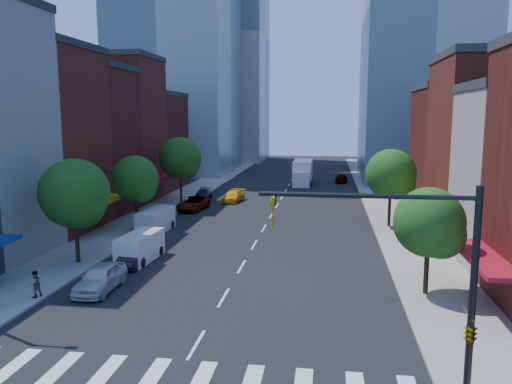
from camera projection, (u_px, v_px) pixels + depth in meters
ground at (196, 345)px, 22.71m from camera, size 220.00×220.00×0.00m
sidewalk_left at (183, 197)px, 63.60m from camera, size 5.00×120.00×0.15m
sidewalk_right at (384, 202)px, 60.05m from camera, size 5.00×120.00×0.15m
crosswalk at (177, 378)px, 19.77m from camera, size 19.00×3.00×0.01m
bldg_left_2 at (26, 142)px, 44.53m from camera, size 12.00×9.00×16.00m
bldg_left_3 at (74, 143)px, 52.93m from camera, size 12.00×8.00×15.00m
bldg_left_4 at (108, 131)px, 61.09m from camera, size 12.00×9.00×17.00m
bldg_left_5 at (138, 143)px, 70.69m from camera, size 12.00×10.00×13.00m
bldg_right_2 at (510, 150)px, 42.07m from camera, size 12.00×10.00×15.00m
bldg_right_3 at (476, 153)px, 52.01m from camera, size 12.00×10.00×13.00m
tower_far_w at (226, 38)px, 113.98m from camera, size 18.00×18.00×56.00m
traffic_signal at (454, 307)px, 16.27m from camera, size 7.24×2.24×8.00m
tree_left_near at (76, 196)px, 34.27m from camera, size 4.80×4.80×7.30m
tree_left_mid at (137, 181)px, 45.08m from camera, size 4.20×4.20×6.65m
tree_left_far at (181, 160)px, 58.68m from camera, size 5.00×5.00×7.75m
tree_right_near at (432, 225)px, 28.17m from camera, size 4.00×4.00×6.20m
tree_right_far at (393, 176)px, 45.68m from camera, size 4.60×4.60×7.20m
parked_car_front at (100, 278)px, 29.63m from camera, size 1.92×4.66×1.58m
parked_car_second at (133, 256)px, 34.70m from camera, size 1.70×4.06×1.30m
parked_car_third at (193, 204)px, 55.10m from camera, size 2.95×5.47×1.46m
parked_car_rear at (203, 195)px, 61.83m from camera, size 2.15×4.58×1.29m
cargo_van_near at (139, 247)px, 35.75m from camera, size 2.17×4.77×1.99m
cargo_van_far at (155, 221)px, 44.74m from camera, size 2.21×4.91×2.05m
taxi at (233, 196)px, 60.56m from camera, size 2.50×4.83×1.34m
traffic_car_oncoming at (302, 181)px, 73.95m from camera, size 1.78×4.76×1.55m
traffic_car_far at (341, 178)px, 78.05m from camera, size 2.19×4.27×1.39m
box_truck at (303, 173)px, 75.42m from camera, size 2.86×9.04×3.63m
pedestrian_far at (35, 284)px, 28.15m from camera, size 0.88×0.94×1.54m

